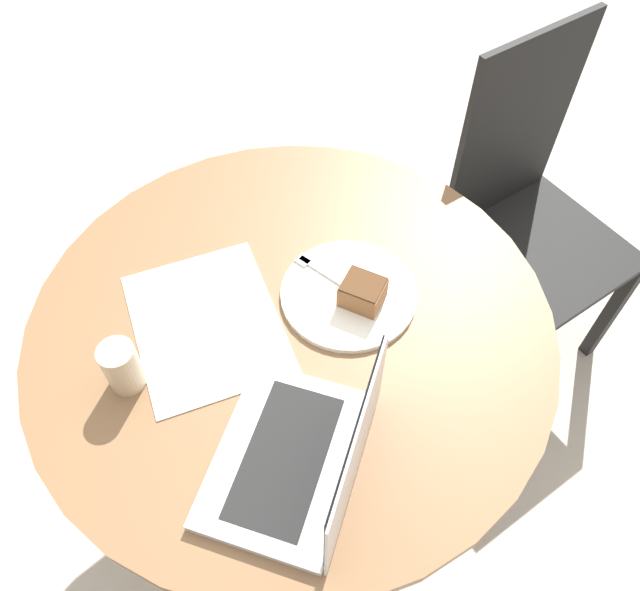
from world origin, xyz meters
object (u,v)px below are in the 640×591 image
at_px(chair, 526,218).
at_px(plate, 349,294).
at_px(laptop, 303,456).
at_px(coffee_glass, 122,367).

height_order(chair, plate, chair).
xyz_separation_m(chair, plate, (-0.54, 0.43, 0.27)).
bearing_deg(plate, laptop, 175.94).
bearing_deg(coffee_glass, plate, -55.10).
bearing_deg(coffee_glass, laptop, -107.28).
xyz_separation_m(chair, laptop, (-0.90, 0.46, 0.31)).
distance_m(plate, coffee_glass, 0.45).
distance_m(chair, plate, 0.75).
height_order(plate, coffee_glass, coffee_glass).
xyz_separation_m(chair, coffee_glass, (-0.80, 0.80, 0.32)).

